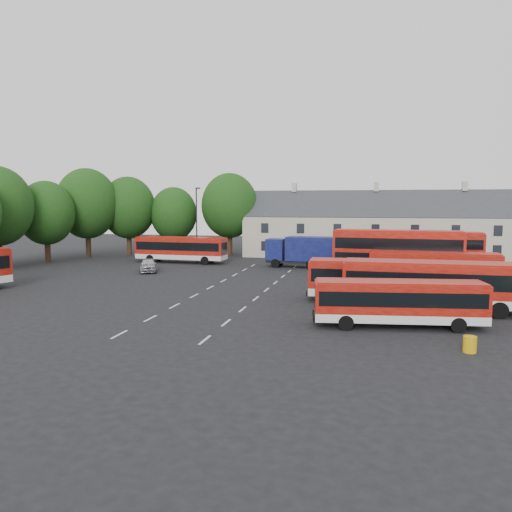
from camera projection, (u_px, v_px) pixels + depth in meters
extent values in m
plane|color=black|center=(202.00, 292.00, 41.25)|extent=(140.00, 140.00, 0.00)
cube|color=beige|center=(119.00, 334.00, 27.69)|extent=(0.15, 1.80, 0.01)
cube|color=beige|center=(150.00, 318.00, 31.57)|extent=(0.15, 1.80, 0.01)
cube|color=beige|center=(175.00, 306.00, 35.44)|extent=(0.15, 1.80, 0.01)
cube|color=beige|center=(194.00, 296.00, 39.31)|extent=(0.15, 1.80, 0.01)
cube|color=beige|center=(210.00, 288.00, 43.19)|extent=(0.15, 1.80, 0.01)
cube|color=beige|center=(223.00, 281.00, 47.06)|extent=(0.15, 1.80, 0.01)
cube|color=beige|center=(235.00, 275.00, 50.94)|extent=(0.15, 1.80, 0.01)
cube|color=beige|center=(245.00, 270.00, 54.81)|extent=(0.15, 1.80, 0.01)
cube|color=beige|center=(253.00, 265.00, 58.69)|extent=(0.15, 1.80, 0.01)
cube|color=beige|center=(205.00, 340.00, 26.56)|extent=(0.15, 1.80, 0.01)
cube|color=beige|center=(226.00, 323.00, 30.44)|extent=(0.15, 1.80, 0.01)
cube|color=beige|center=(243.00, 309.00, 34.31)|extent=(0.15, 1.80, 0.01)
cube|color=beige|center=(256.00, 298.00, 38.19)|extent=(0.15, 1.80, 0.01)
cube|color=beige|center=(267.00, 290.00, 42.06)|extent=(0.15, 1.80, 0.01)
cube|color=beige|center=(275.00, 283.00, 45.94)|extent=(0.15, 1.80, 0.01)
cube|color=beige|center=(283.00, 276.00, 49.81)|extent=(0.15, 1.80, 0.01)
cube|color=beige|center=(289.00, 271.00, 53.69)|extent=(0.15, 1.80, 0.01)
cube|color=beige|center=(295.00, 267.00, 57.56)|extent=(0.15, 1.80, 0.01)
cylinder|color=black|center=(48.00, 247.00, 62.42)|extent=(0.70, 0.70, 3.67)
ellipsoid|color=#16360E|center=(46.00, 213.00, 61.97)|extent=(6.93, 6.93, 7.97)
cylinder|color=black|center=(88.00, 241.00, 67.74)|extent=(0.70, 0.70, 4.38)
ellipsoid|color=#16360E|center=(87.00, 204.00, 67.21)|extent=(8.25, 8.25, 9.49)
cylinder|color=black|center=(129.00, 241.00, 70.73)|extent=(0.70, 0.70, 4.02)
ellipsoid|color=#16360E|center=(128.00, 208.00, 70.25)|extent=(7.59, 7.59, 8.73)
cylinder|color=black|center=(174.00, 242.00, 71.35)|extent=(0.70, 0.70, 3.50)
ellipsoid|color=#16360E|center=(174.00, 214.00, 70.92)|extent=(6.60, 6.60, 7.59)
cylinder|color=black|center=(230.00, 240.00, 70.48)|extent=(0.70, 0.70, 4.20)
ellipsoid|color=#16360E|center=(230.00, 206.00, 69.97)|extent=(7.92, 7.92, 9.11)
cube|color=beige|center=(375.00, 237.00, 66.87)|extent=(35.00, 7.00, 5.50)
cube|color=#2D3035|center=(376.00, 217.00, 66.58)|extent=(35.70, 7.13, 7.13)
cube|color=beige|center=(294.00, 187.00, 68.65)|extent=(0.60, 0.90, 1.20)
cube|color=beige|center=(376.00, 187.00, 66.17)|extent=(0.60, 0.90, 1.20)
cube|color=beige|center=(465.00, 186.00, 63.69)|extent=(0.60, 0.90, 1.20)
cube|color=silver|center=(398.00, 316.00, 29.23)|extent=(9.97, 3.52, 0.49)
cube|color=#981409|center=(399.00, 297.00, 29.12)|extent=(9.97, 3.52, 1.73)
cube|color=black|center=(399.00, 297.00, 29.11)|extent=(9.59, 3.52, 0.84)
cube|color=#981409|center=(399.00, 282.00, 29.02)|extent=(9.76, 3.40, 0.11)
cylinder|color=black|center=(346.00, 323.00, 28.55)|extent=(0.91, 0.37, 0.89)
cylinder|color=black|center=(448.00, 317.00, 29.97)|extent=(0.91, 0.37, 0.89)
cube|color=silver|center=(434.00, 299.00, 33.51)|extent=(12.03, 2.96, 0.60)
cube|color=#981409|center=(434.00, 279.00, 33.37)|extent=(12.03, 2.96, 2.12)
cube|color=black|center=(434.00, 278.00, 33.36)|extent=(11.55, 3.01, 1.03)
cube|color=#981409|center=(435.00, 263.00, 33.25)|extent=(11.79, 2.84, 0.13)
cylinder|color=black|center=(375.00, 304.00, 33.29)|extent=(1.09, 0.33, 1.09)
cylinder|color=black|center=(491.00, 303.00, 33.79)|extent=(1.09, 0.33, 1.09)
cube|color=silver|center=(384.00, 292.00, 36.69)|extent=(11.10, 2.93, 0.55)
cube|color=#981409|center=(385.00, 275.00, 36.56)|extent=(11.10, 2.93, 1.95)
cube|color=black|center=(385.00, 274.00, 36.55)|extent=(10.66, 2.97, 0.95)
cube|color=#981409|center=(385.00, 261.00, 36.45)|extent=(10.88, 2.82, 0.12)
cylinder|color=black|center=(335.00, 297.00, 36.27)|extent=(1.01, 0.32, 1.00)
cylinder|color=black|center=(432.00, 294.00, 37.16)|extent=(1.01, 0.32, 1.00)
cube|color=silver|center=(440.00, 290.00, 38.01)|extent=(10.08, 2.87, 0.50)
cube|color=#981409|center=(441.00, 275.00, 37.89)|extent=(10.08, 2.87, 1.76)
cube|color=black|center=(441.00, 275.00, 37.89)|extent=(9.68, 2.90, 0.86)
cube|color=#981409|center=(441.00, 263.00, 37.79)|extent=(9.87, 2.77, 0.11)
cylinder|color=black|center=(398.00, 294.00, 37.56)|extent=(0.92, 0.31, 0.91)
cylinder|color=black|center=(480.00, 292.00, 38.51)|extent=(0.92, 0.31, 0.91)
cube|color=silver|center=(433.00, 278.00, 43.46)|extent=(10.91, 2.84, 0.54)
cube|color=#981409|center=(433.00, 264.00, 43.34)|extent=(10.91, 2.84, 1.92)
cube|color=black|center=(433.00, 264.00, 43.33)|extent=(10.48, 2.89, 0.93)
cube|color=#981409|center=(434.00, 253.00, 43.23)|extent=(10.69, 2.74, 0.12)
cylinder|color=black|center=(392.00, 282.00, 43.32)|extent=(0.99, 0.31, 0.98)
cylinder|color=black|center=(474.00, 281.00, 43.66)|extent=(0.99, 0.31, 0.98)
cube|color=silver|center=(397.00, 272.00, 46.74)|extent=(11.89, 3.71, 0.58)
cube|color=#981409|center=(397.00, 250.00, 46.52)|extent=(11.89, 3.71, 3.56)
cube|color=black|center=(397.00, 258.00, 46.59)|extent=(11.43, 3.73, 1.01)
cube|color=#981409|center=(398.00, 231.00, 46.33)|extent=(11.64, 3.58, 0.13)
cylinder|color=black|center=(355.00, 275.00, 46.80)|extent=(1.09, 0.39, 1.06)
cylinder|color=black|center=(439.00, 276.00, 46.73)|extent=(1.09, 0.39, 1.06)
cube|color=black|center=(398.00, 243.00, 46.45)|extent=(11.43, 3.73, 1.01)
cube|color=silver|center=(424.00, 268.00, 50.12)|extent=(11.05, 3.28, 0.54)
cube|color=#981409|center=(425.00, 249.00, 49.91)|extent=(11.05, 3.28, 3.32)
cube|color=black|center=(425.00, 256.00, 49.98)|extent=(10.62, 3.31, 0.94)
cube|color=#981409|center=(425.00, 232.00, 49.74)|extent=(10.82, 3.17, 0.12)
cylinder|color=black|center=(388.00, 271.00, 50.12)|extent=(1.01, 0.35, 0.99)
cylinder|color=black|center=(460.00, 271.00, 50.17)|extent=(1.01, 0.35, 0.99)
cube|color=black|center=(425.00, 243.00, 49.85)|extent=(10.62, 3.31, 0.94)
cube|color=silver|center=(181.00, 256.00, 61.25)|extent=(11.36, 3.09, 0.56)
cube|color=#981409|center=(181.00, 246.00, 61.11)|extent=(11.36, 3.09, 1.99)
cube|color=black|center=(181.00, 246.00, 61.11)|extent=(10.91, 3.13, 0.97)
cube|color=#981409|center=(181.00, 238.00, 61.00)|extent=(11.13, 2.98, 0.12)
cylinder|color=black|center=(150.00, 259.00, 61.15)|extent=(1.03, 0.33, 1.02)
cylinder|color=black|center=(212.00, 259.00, 61.40)|extent=(1.03, 0.33, 1.02)
cube|color=black|center=(302.00, 262.00, 56.89)|extent=(8.13, 2.60, 0.30)
cube|color=#0D1450|center=(276.00, 249.00, 57.59)|extent=(2.15, 2.62, 2.41)
cube|color=black|center=(268.00, 246.00, 57.82)|extent=(0.22, 2.13, 1.20)
cube|color=#0D1450|center=(312.00, 249.00, 56.41)|extent=(5.85, 2.84, 2.71)
cylinder|color=black|center=(275.00, 263.00, 56.61)|extent=(1.02, 0.34, 1.00)
cylinder|color=black|center=(330.00, 263.00, 57.13)|extent=(1.02, 0.34, 1.00)
imported|color=#B2B5BA|center=(148.00, 265.00, 53.13)|extent=(3.38, 4.66, 1.47)
cylinder|color=#D39F0C|center=(470.00, 344.00, 24.34)|extent=(0.64, 0.64, 0.80)
cylinder|color=black|center=(197.00, 226.00, 60.92)|extent=(0.16, 0.16, 9.11)
cube|color=black|center=(198.00, 188.00, 60.31)|extent=(0.59, 0.38, 0.16)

